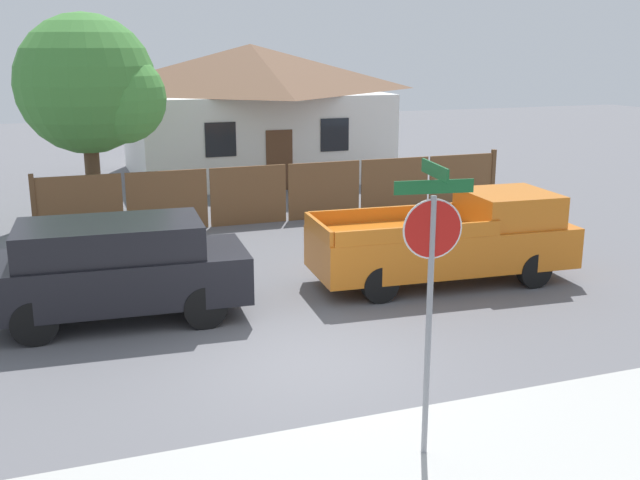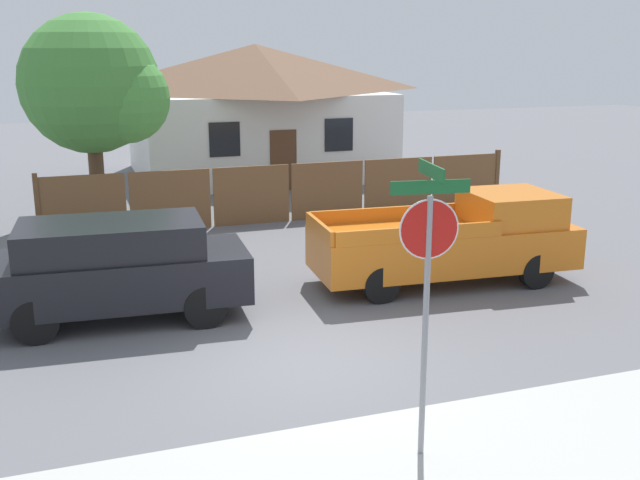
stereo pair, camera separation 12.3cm
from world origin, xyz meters
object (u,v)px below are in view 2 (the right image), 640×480
at_px(orange_pickup, 455,240).
at_px(stop_sign, 428,263).
at_px(oak_tree, 97,87).
at_px(red_suv, 118,266).
at_px(house, 256,108).

bearing_deg(orange_pickup, stop_sign, -118.48).
bearing_deg(oak_tree, red_suv, -91.94).
relative_size(oak_tree, red_suv, 1.23).
bearing_deg(stop_sign, house, 89.50).
height_order(red_suv, orange_pickup, orange_pickup).
bearing_deg(stop_sign, red_suv, 125.72).
distance_m(oak_tree, red_suv, 8.29).
height_order(oak_tree, red_suv, oak_tree).
distance_m(house, orange_pickup, 14.29).
bearing_deg(stop_sign, oak_tree, 109.77).
bearing_deg(oak_tree, orange_pickup, -51.19).
bearing_deg(oak_tree, stop_sign, -78.77).
xyz_separation_m(oak_tree, stop_sign, (2.71, -13.64, -1.27)).
distance_m(red_suv, stop_sign, 6.66).
height_order(house, red_suv, house).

